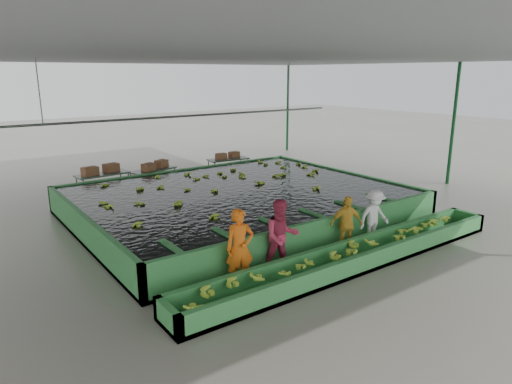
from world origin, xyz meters
TOP-DOWN VIEW (x-y plane):
  - ground at (0.00, 0.00)m, footprint 80.00×80.00m
  - shed_roof at (0.00, 0.00)m, footprint 20.00×22.00m
  - shed_posts at (0.00, 0.00)m, footprint 20.00×22.00m
  - flotation_tank at (0.00, 1.50)m, footprint 10.00×8.00m
  - tank_water at (0.00, 1.50)m, footprint 9.70×7.70m
  - sorting_trough at (0.00, -3.60)m, footprint 10.00×1.00m
  - cableway_rail at (0.00, 5.00)m, footprint 0.08×0.08m
  - rail_hanger_left at (-5.00, 5.00)m, footprint 0.04×0.04m
  - rail_hanger_right at (5.00, 5.00)m, footprint 0.04×0.04m
  - worker_a at (-2.82, -2.80)m, footprint 0.73×0.58m
  - worker_b at (-1.65, -2.80)m, footprint 1.04×0.92m
  - worker_c at (0.51, -2.80)m, footprint 0.96×0.68m
  - worker_d at (1.61, -2.80)m, footprint 1.05×0.70m
  - packing_table_left at (-2.83, 6.53)m, footprint 2.01×0.96m
  - packing_table_mid at (-0.92, 6.23)m, footprint 2.05×1.33m
  - packing_table_right at (2.83, 6.57)m, footprint 1.89×0.88m
  - box_stack_left at (-2.87, 6.56)m, footprint 1.48×0.70m
  - box_stack_mid at (-0.81, 6.25)m, footprint 1.33×0.93m
  - box_stack_right at (2.87, 6.66)m, footprint 1.21×0.42m
  - floating_bananas at (0.00, 2.30)m, footprint 9.08×6.19m
  - trough_bananas at (0.00, -3.60)m, footprint 9.62×0.64m

SIDE VIEW (x-z plane):
  - ground at x=0.00m, z-range 0.00..0.00m
  - sorting_trough at x=0.00m, z-range 0.00..0.50m
  - trough_bananas at x=0.00m, z-range 0.34..0.46m
  - packing_table_right at x=2.83m, z-range 0.00..0.84m
  - packing_table_mid at x=-0.92m, z-range 0.00..0.87m
  - packing_table_left at x=-2.83m, z-range 0.00..0.89m
  - flotation_tank at x=0.00m, z-range 0.00..0.90m
  - worker_d at x=1.61m, z-range 0.00..1.51m
  - worker_c at x=0.51m, z-range 0.00..1.51m
  - box_stack_right at x=2.87m, z-range 0.71..0.97m
  - tank_water at x=0.00m, z-range 0.85..0.85m
  - floating_bananas at x=0.00m, z-range 0.79..0.91m
  - box_stack_mid at x=-0.81m, z-range 0.73..1.01m
  - worker_a at x=-2.82m, z-range 0.00..1.75m
  - worker_b at x=-1.65m, z-range 0.00..1.77m
  - box_stack_left at x=-2.87m, z-range 0.73..1.04m
  - shed_posts at x=0.00m, z-range 0.00..5.00m
  - cableway_rail at x=0.00m, z-range -4.00..10.00m
  - rail_hanger_left at x=-5.00m, z-range 3.00..5.00m
  - rail_hanger_right at x=5.00m, z-range 3.00..5.00m
  - shed_roof at x=0.00m, z-range 4.98..5.02m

